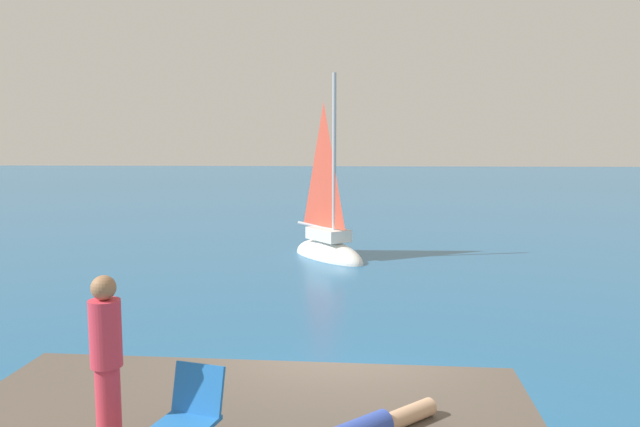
{
  "coord_description": "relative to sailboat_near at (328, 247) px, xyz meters",
  "views": [
    {
      "loc": [
        0.14,
        -8.37,
        3.89
      ],
      "look_at": [
        -0.73,
        9.23,
        1.77
      ],
      "focal_mm": 34.93,
      "sensor_mm": 36.0,
      "label": 1
    }
  ],
  "objects": [
    {
      "name": "person_standing",
      "position": [
        -1.42,
        -14.91,
        1.6
      ],
      "size": [
        0.28,
        0.28,
        1.62
      ],
      "rotation": [
        0.0,
        0.0,
        1.65
      ],
      "color": "#DB384C",
      "rests_on": "shore_ledge"
    },
    {
      "name": "beach_chair",
      "position": [
        -0.66,
        -14.98,
        1.18
      ],
      "size": [
        0.62,
        0.7,
        0.8
      ],
      "rotation": [
        0.0,
        0.0,
        4.44
      ],
      "color": "blue",
      "rests_on": "shore_ledge"
    },
    {
      "name": "ground_plane",
      "position": [
        0.6,
        -11.75,
        -0.35
      ],
      "size": [
        160.0,
        160.0,
        0.0
      ],
      "primitive_type": "plane",
      "color": "#236093"
    },
    {
      "name": "sailboat_near",
      "position": [
        0.0,
        0.0,
        0.0
      ],
      "size": [
        3.0,
        3.45,
        6.54
      ],
      "rotation": [
        0.0,
        0.0,
        5.35
      ],
      "color": "white",
      "rests_on": "ground"
    }
  ]
}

